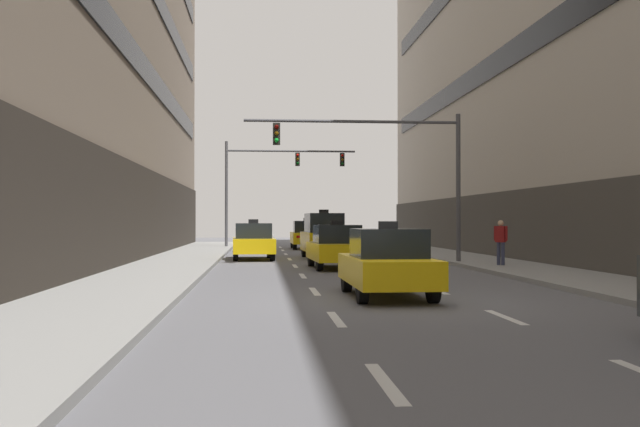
# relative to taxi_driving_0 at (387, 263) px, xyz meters

# --- Properties ---
(ground_plane) EXTENTS (120.00, 120.00, 0.00)m
(ground_plane) POSITION_rel_taxi_driving_0_xyz_m (-0.01, -0.52, -0.77)
(ground_plane) COLOR slate
(sidewalk_left) EXTENTS (3.29, 80.00, 0.14)m
(sidewalk_left) POSITION_rel_taxi_driving_0_xyz_m (-6.23, -0.52, -0.70)
(sidewalk_left) COLOR gray
(sidewalk_left) RESTS_ON ground
(lane_stripe_l1_s2) EXTENTS (0.16, 2.00, 0.01)m
(lane_stripe_l1_s2) POSITION_rel_taxi_driving_0_xyz_m (-1.53, -8.52, -0.76)
(lane_stripe_l1_s2) COLOR silver
(lane_stripe_l1_s2) RESTS_ON ground
(lane_stripe_l1_s3) EXTENTS (0.16, 2.00, 0.01)m
(lane_stripe_l1_s3) POSITION_rel_taxi_driving_0_xyz_m (-1.53, -3.52, -0.76)
(lane_stripe_l1_s3) COLOR silver
(lane_stripe_l1_s3) RESTS_ON ground
(lane_stripe_l1_s4) EXTENTS (0.16, 2.00, 0.01)m
(lane_stripe_l1_s4) POSITION_rel_taxi_driving_0_xyz_m (-1.53, 1.48, -0.76)
(lane_stripe_l1_s4) COLOR silver
(lane_stripe_l1_s4) RESTS_ON ground
(lane_stripe_l1_s5) EXTENTS (0.16, 2.00, 0.01)m
(lane_stripe_l1_s5) POSITION_rel_taxi_driving_0_xyz_m (-1.53, 6.48, -0.76)
(lane_stripe_l1_s5) COLOR silver
(lane_stripe_l1_s5) RESTS_ON ground
(lane_stripe_l1_s6) EXTENTS (0.16, 2.00, 0.01)m
(lane_stripe_l1_s6) POSITION_rel_taxi_driving_0_xyz_m (-1.53, 11.48, -0.76)
(lane_stripe_l1_s6) COLOR silver
(lane_stripe_l1_s6) RESTS_ON ground
(lane_stripe_l1_s7) EXTENTS (0.16, 2.00, 0.01)m
(lane_stripe_l1_s7) POSITION_rel_taxi_driving_0_xyz_m (-1.53, 16.48, -0.76)
(lane_stripe_l1_s7) COLOR silver
(lane_stripe_l1_s7) RESTS_ON ground
(lane_stripe_l1_s8) EXTENTS (0.16, 2.00, 0.01)m
(lane_stripe_l1_s8) POSITION_rel_taxi_driving_0_xyz_m (-1.53, 21.48, -0.76)
(lane_stripe_l1_s8) COLOR silver
(lane_stripe_l1_s8) RESTS_ON ground
(lane_stripe_l1_s9) EXTENTS (0.16, 2.00, 0.01)m
(lane_stripe_l1_s9) POSITION_rel_taxi_driving_0_xyz_m (-1.53, 26.48, -0.76)
(lane_stripe_l1_s9) COLOR silver
(lane_stripe_l1_s9) RESTS_ON ground
(lane_stripe_l1_s10) EXTENTS (0.16, 2.00, 0.01)m
(lane_stripe_l1_s10) POSITION_rel_taxi_driving_0_xyz_m (-1.53, 31.48, -0.76)
(lane_stripe_l1_s10) COLOR silver
(lane_stripe_l1_s10) RESTS_ON ground
(lane_stripe_l2_s3) EXTENTS (0.16, 2.00, 0.01)m
(lane_stripe_l2_s3) POSITION_rel_taxi_driving_0_xyz_m (1.52, -3.52, -0.76)
(lane_stripe_l2_s3) COLOR silver
(lane_stripe_l2_s3) RESTS_ON ground
(lane_stripe_l2_s4) EXTENTS (0.16, 2.00, 0.01)m
(lane_stripe_l2_s4) POSITION_rel_taxi_driving_0_xyz_m (1.52, 1.48, -0.76)
(lane_stripe_l2_s4) COLOR silver
(lane_stripe_l2_s4) RESTS_ON ground
(lane_stripe_l2_s5) EXTENTS (0.16, 2.00, 0.01)m
(lane_stripe_l2_s5) POSITION_rel_taxi_driving_0_xyz_m (1.52, 6.48, -0.76)
(lane_stripe_l2_s5) COLOR silver
(lane_stripe_l2_s5) RESTS_ON ground
(lane_stripe_l2_s6) EXTENTS (0.16, 2.00, 0.01)m
(lane_stripe_l2_s6) POSITION_rel_taxi_driving_0_xyz_m (1.52, 11.48, -0.76)
(lane_stripe_l2_s6) COLOR silver
(lane_stripe_l2_s6) RESTS_ON ground
(lane_stripe_l2_s7) EXTENTS (0.16, 2.00, 0.01)m
(lane_stripe_l2_s7) POSITION_rel_taxi_driving_0_xyz_m (1.52, 16.48, -0.76)
(lane_stripe_l2_s7) COLOR silver
(lane_stripe_l2_s7) RESTS_ON ground
(lane_stripe_l2_s8) EXTENTS (0.16, 2.00, 0.01)m
(lane_stripe_l2_s8) POSITION_rel_taxi_driving_0_xyz_m (1.52, 21.48, -0.76)
(lane_stripe_l2_s8) COLOR silver
(lane_stripe_l2_s8) RESTS_ON ground
(lane_stripe_l2_s9) EXTENTS (0.16, 2.00, 0.01)m
(lane_stripe_l2_s9) POSITION_rel_taxi_driving_0_xyz_m (1.52, 26.48, -0.76)
(lane_stripe_l2_s9) COLOR silver
(lane_stripe_l2_s9) RESTS_ON ground
(lane_stripe_l2_s10) EXTENTS (0.16, 2.00, 0.01)m
(lane_stripe_l2_s10) POSITION_rel_taxi_driving_0_xyz_m (1.52, 31.48, -0.76)
(lane_stripe_l2_s10) COLOR silver
(lane_stripe_l2_s10) RESTS_ON ground
(taxi_driving_0) EXTENTS (1.77, 4.16, 1.72)m
(taxi_driving_0) POSITION_rel_taxi_driving_0_xyz_m (0.00, 0.00, 0.00)
(taxi_driving_0) COLOR black
(taxi_driving_0) RESTS_ON ground
(taxi_driving_1) EXTENTS (1.94, 4.30, 1.76)m
(taxi_driving_1) POSITION_rel_taxi_driving_0_xyz_m (-0.10, 9.93, 0.02)
(taxi_driving_1) COLOR black
(taxi_driving_1) RESTS_ON ground
(taxi_driving_2) EXTENTS (1.97, 4.41, 1.81)m
(taxi_driving_2) POSITION_rel_taxi_driving_0_xyz_m (-3.17, 16.36, 0.04)
(taxi_driving_2) COLOR black
(taxi_driving_2) RESTS_ON ground
(taxi_driving_3) EXTENTS (1.95, 4.64, 1.92)m
(taxi_driving_3) POSITION_rel_taxi_driving_0_xyz_m (0.05, 28.52, 0.09)
(taxi_driving_3) COLOR black
(taxi_driving_3) RESTS_ON ground
(car_driving_4) EXTENTS (1.91, 4.34, 1.61)m
(car_driving_4) POSITION_rel_taxi_driving_0_xyz_m (-3.06, 25.40, 0.03)
(car_driving_4) COLOR black
(car_driving_4) RESTS_ON ground
(taxi_driving_5) EXTENTS (1.98, 4.38, 2.26)m
(taxi_driving_5) POSITION_rel_taxi_driving_0_xyz_m (0.09, 17.26, 0.27)
(taxi_driving_5) COLOR black
(taxi_driving_5) RESTS_ON ground
(traffic_signal_0) EXTENTS (8.56, 0.35, 5.84)m
(traffic_signal_0) POSITION_rel_taxi_driving_0_xyz_m (2.27, 11.87, 3.49)
(traffic_signal_0) COLOR #4C4C51
(traffic_signal_0) RESTS_ON sidewalk_right
(traffic_signal_1) EXTENTS (8.25, 0.35, 6.61)m
(traffic_signal_1) POSITION_rel_taxi_driving_0_xyz_m (-2.20, 29.56, 4.01)
(traffic_signal_1) COLOR #4C4C51
(traffic_signal_1) RESTS_ON sidewalk_left
(pedestrian_0) EXTENTS (0.39, 0.41, 1.62)m
(pedestrian_0) POSITION_rel_taxi_driving_0_xyz_m (5.79, 9.23, 0.31)
(pedestrian_0) COLOR #383D59
(pedestrian_0) RESTS_ON sidewalk_right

